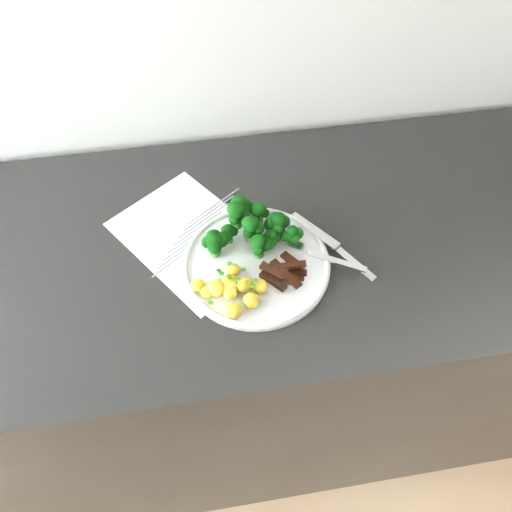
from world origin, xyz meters
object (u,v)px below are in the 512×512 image
object	(u,v)px
potatoes	(231,289)
beef_strips	(285,272)
recipe_paper	(192,237)
fork	(323,256)
broccoli	(251,226)
counter	(268,346)
knife	(342,254)
plate	(256,264)

from	to	relation	value
potatoes	beef_strips	size ratio (longest dim) A/B	1.46
recipe_paper	potatoes	world-z (taller)	potatoes
fork	beef_strips	bearing A→B (deg)	-162.71
beef_strips	fork	size ratio (longest dim) A/B	0.61
beef_strips	broccoli	bearing A→B (deg)	116.71
counter	beef_strips	distance (m)	0.46
knife	beef_strips	bearing A→B (deg)	-165.58
recipe_paper	knife	distance (m)	0.28
broccoli	counter	bearing A→B (deg)	-7.48
counter	plate	distance (m)	0.44
recipe_paper	fork	world-z (taller)	fork
plate	broccoli	distance (m)	0.07
recipe_paper	counter	bearing A→B (deg)	-12.31
broccoli	beef_strips	bearing A→B (deg)	-63.29
counter	beef_strips	size ratio (longest dim) A/B	26.26
potatoes	fork	world-z (taller)	potatoes
potatoes	recipe_paper	bearing A→B (deg)	111.88
plate	fork	world-z (taller)	fork
fork	recipe_paper	bearing A→B (deg)	157.85
counter	potatoes	world-z (taller)	potatoes
recipe_paper	broccoli	xyz separation A→B (m)	(0.11, -0.03, 0.04)
counter	recipe_paper	distance (m)	0.46
plate	beef_strips	bearing A→B (deg)	-35.87
beef_strips	potatoes	bearing A→B (deg)	-165.58
broccoli	recipe_paper	bearing A→B (deg)	165.95
potatoes	fork	size ratio (longest dim) A/B	0.89
knife	broccoli	bearing A→B (deg)	159.02
broccoli	potatoes	world-z (taller)	broccoli
knife	plate	bearing A→B (deg)	178.56
beef_strips	knife	bearing A→B (deg)	14.42
recipe_paper	beef_strips	size ratio (longest dim) A/B	3.94
beef_strips	fork	world-z (taller)	beef_strips
beef_strips	knife	xyz separation A→B (m)	(0.11, 0.03, -0.01)
potatoes	broccoli	bearing A→B (deg)	65.32
plate	potatoes	world-z (taller)	potatoes
broccoli	potatoes	xyz separation A→B (m)	(-0.05, -0.11, -0.02)
potatoes	beef_strips	xyz separation A→B (m)	(0.10, 0.02, -0.01)
recipe_paper	plate	bearing A→B (deg)	-37.58
potatoes	knife	bearing A→B (deg)	14.42
recipe_paper	fork	xyz separation A→B (m)	(0.22, -0.09, 0.02)
counter	knife	bearing A→B (deg)	-25.17
potatoes	beef_strips	bearing A→B (deg)	14.42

